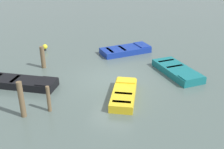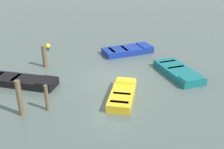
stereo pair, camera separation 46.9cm
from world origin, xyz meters
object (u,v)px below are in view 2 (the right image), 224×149
mooring_piling_mid_right (44,56)px  rowboat_yellow (122,94)px  mooring_piling_mid_left (47,98)px  marker_buoy (48,46)px  rowboat_black (22,81)px  rowboat_blue (128,50)px  mooring_piling_far_left (20,98)px  rowboat_teal (178,72)px

mooring_piling_mid_right → rowboat_yellow: bearing=-25.3°
mooring_piling_mid_left → marker_buoy: size_ratio=2.62×
rowboat_black → mooring_piling_mid_left: (2.57, -1.97, 0.41)m
mooring_piling_mid_right → marker_buoy: mooring_piling_mid_right is taller
rowboat_blue → rowboat_black: same height
rowboat_yellow → mooring_piling_far_left: mooring_piling_far_left is taller
mooring_piling_far_left → mooring_piling_mid_left: bearing=35.4°
mooring_piling_mid_right → mooring_piling_mid_left: mooring_piling_mid_right is taller
rowboat_black → rowboat_blue: bearing=53.3°
rowboat_blue → rowboat_teal: bearing=-76.0°
rowboat_teal → rowboat_yellow: bearing=-70.9°
marker_buoy → rowboat_blue: bearing=8.1°
rowboat_yellow → mooring_piling_mid_left: 3.65m
mooring_piling_mid_left → marker_buoy: bearing=117.1°
rowboat_teal → marker_buoy: 9.70m
mooring_piling_far_left → marker_buoy: bearing=109.6°
rowboat_teal → mooring_piling_far_left: bearing=-81.8°
mooring_piling_mid_right → mooring_piling_far_left: size_ratio=0.81×
rowboat_yellow → rowboat_teal: bearing=-40.9°
rowboat_teal → marker_buoy: (-9.48, 2.09, 0.07)m
rowboat_teal → rowboat_black: 8.91m
rowboat_teal → mooring_piling_far_left: mooring_piling_far_left is taller
rowboat_black → rowboat_yellow: 5.65m
rowboat_teal → mooring_piling_mid_left: size_ratio=2.92×
rowboat_teal → mooring_piling_mid_left: mooring_piling_mid_left is taller
mooring_piling_far_left → rowboat_black: bearing=122.1°
rowboat_yellow → marker_buoy: size_ratio=6.29×
rowboat_yellow → mooring_piling_far_left: (-4.00, -2.58, 0.63)m
rowboat_yellow → mooring_piling_mid_right: bearing=60.2°
rowboat_blue → mooring_piling_far_left: (-2.95, -9.00, 0.63)m
mooring_piling_mid_right → mooring_piling_mid_left: size_ratio=1.10×
rowboat_black → mooring_piling_far_left: mooring_piling_far_left is taller
rowboat_black → mooring_piling_mid_left: mooring_piling_mid_left is taller
rowboat_blue → rowboat_black: bearing=-162.8°
rowboat_teal → rowboat_blue: same height
rowboat_black → mooring_piling_mid_right: mooring_piling_mid_right is taller
rowboat_blue → mooring_piling_far_left: 9.49m
mooring_piling_mid_right → mooring_piling_mid_left: bearing=-61.1°
mooring_piling_mid_right → mooring_piling_far_left: (1.59, -5.23, 0.16)m
rowboat_black → marker_buoy: (-1.26, 5.54, 0.07)m
rowboat_black → marker_buoy: size_ratio=8.29×
mooring_piling_mid_right → marker_buoy: bearing=114.1°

